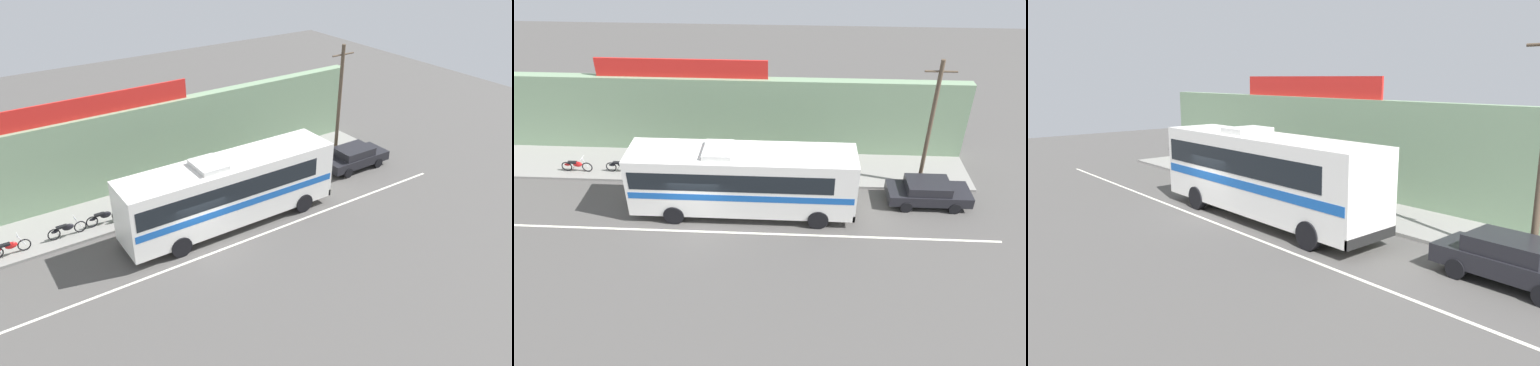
% 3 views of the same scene
% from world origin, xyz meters
% --- Properties ---
extents(ground_plane, '(70.00, 70.00, 0.00)m').
position_xyz_m(ground_plane, '(0.00, 0.00, 0.00)').
color(ground_plane, '#4F4C49').
extents(sidewalk_slab, '(30.00, 3.60, 0.14)m').
position_xyz_m(sidewalk_slab, '(0.00, 5.20, 0.07)').
color(sidewalk_slab, gray).
rests_on(sidewalk_slab, ground_plane).
extents(storefront_facade, '(30.00, 0.70, 4.80)m').
position_xyz_m(storefront_facade, '(0.00, 7.35, 2.40)').
color(storefront_facade, gray).
rests_on(storefront_facade, ground_plane).
extents(storefront_billboard, '(10.09, 0.12, 1.10)m').
position_xyz_m(storefront_billboard, '(-1.85, 7.35, 5.35)').
color(storefront_billboard, red).
rests_on(storefront_billboard, storefront_facade).
extents(road_center_stripe, '(30.00, 0.14, 0.01)m').
position_xyz_m(road_center_stripe, '(0.00, -0.80, 0.00)').
color(road_center_stripe, silver).
rests_on(road_center_stripe, ground_plane).
extents(intercity_bus, '(11.32, 2.66, 3.78)m').
position_xyz_m(intercity_bus, '(2.17, 1.02, 2.07)').
color(intercity_bus, white).
rests_on(intercity_bus, ground_plane).
extents(parked_car, '(4.31, 1.89, 1.37)m').
position_xyz_m(parked_car, '(11.97, 2.23, 0.74)').
color(parked_car, black).
rests_on(parked_car, ground_plane).
extents(utility_pole, '(1.60, 0.22, 7.23)m').
position_xyz_m(utility_pole, '(11.90, 3.87, 3.89)').
color(utility_pole, brown).
rests_on(utility_pole, sidewalk_slab).
extents(motorcycle_blue, '(1.95, 0.56, 0.94)m').
position_xyz_m(motorcycle_blue, '(-3.28, 4.32, 0.57)').
color(motorcycle_blue, black).
rests_on(motorcycle_blue, sidewalk_slab).
extents(motorcycle_purple, '(1.89, 0.56, 0.94)m').
position_xyz_m(motorcycle_purple, '(-5.20, 4.23, 0.57)').
color(motorcycle_purple, black).
rests_on(motorcycle_purple, sidewalk_slab).
extents(motorcycle_red, '(1.83, 0.56, 0.94)m').
position_xyz_m(motorcycle_red, '(-7.84, 4.14, 0.57)').
color(motorcycle_red, black).
rests_on(motorcycle_red, sidewalk_slab).
extents(motorcycle_orange, '(1.83, 0.56, 0.94)m').
position_xyz_m(motorcycle_orange, '(-2.04, 4.10, 0.57)').
color(motorcycle_orange, black).
rests_on(motorcycle_orange, sidewalk_slab).
extents(pedestrian_far_right, '(0.30, 0.48, 1.59)m').
position_xyz_m(pedestrian_far_right, '(5.38, 5.10, 1.05)').
color(pedestrian_far_right, black).
rests_on(pedestrian_far_right, sidewalk_slab).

